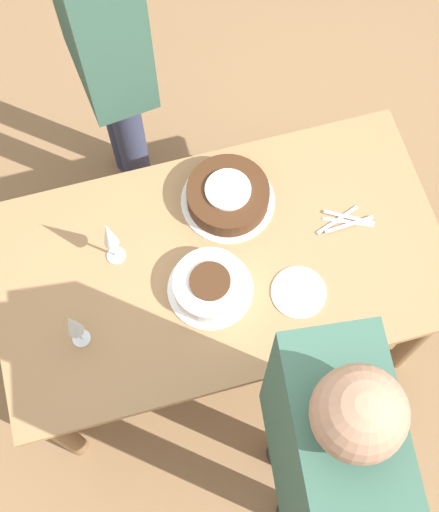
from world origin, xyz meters
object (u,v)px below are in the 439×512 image
at_px(wine_glass_near, 109,236).
at_px(person_watching, 319,451).
at_px(cake_front_chocolate, 228,196).
at_px(person_cutting, 103,34).
at_px(wine_glass_far, 73,325).
at_px(cake_center_white, 210,285).

xyz_separation_m(wine_glass_near, person_watching, (-0.40, 0.78, 0.10)).
relative_size(cake_front_chocolate, wine_glass_near, 1.31).
xyz_separation_m(cake_front_chocolate, wine_glass_near, (0.40, 0.09, 0.12)).
xyz_separation_m(cake_front_chocolate, person_cutting, (0.27, -0.56, 0.23)).
bearing_deg(cake_front_chocolate, person_cutting, -64.30).
bearing_deg(wine_glass_near, person_cutting, -101.56).
relative_size(wine_glass_near, person_cutting, 0.14).
bearing_deg(cake_front_chocolate, wine_glass_near, 13.27).
bearing_deg(person_cutting, wine_glass_far, -25.15).
bearing_deg(cake_front_chocolate, person_watching, 89.73).
relative_size(person_cutting, person_watching, 1.01).
distance_m(cake_center_white, wine_glass_far, 0.44).
bearing_deg(cake_center_white, cake_front_chocolate, -115.65).
bearing_deg(person_watching, cake_front_chocolate, 6.27).
bearing_deg(wine_glass_near, person_watching, 117.02).
relative_size(cake_front_chocolate, person_watching, 0.19).
xyz_separation_m(wine_glass_near, person_cutting, (-0.13, -0.65, 0.11)).
bearing_deg(wine_glass_near, cake_center_white, 143.99).
bearing_deg(person_cutting, cake_front_chocolate, 18.82).
bearing_deg(wine_glass_far, wine_glass_near, -123.72).
distance_m(person_cutting, person_watching, 1.45).
height_order(cake_center_white, cake_front_chocolate, cake_front_chocolate).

